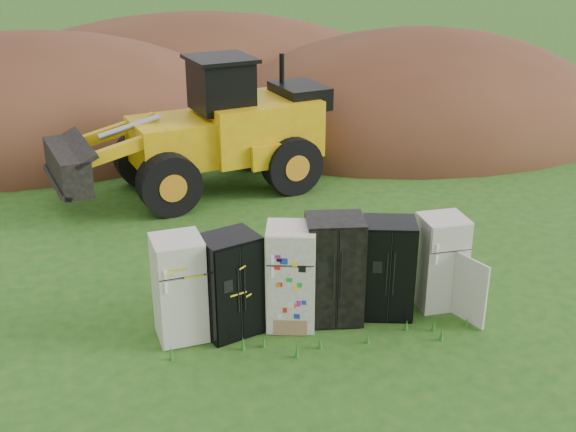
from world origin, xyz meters
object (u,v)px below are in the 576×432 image
fridge_black_side (230,285)px  fridge_dark_mid (334,269)px  wheel_loader (190,128)px  fridge_sticker (291,276)px  fridge_black_right (388,268)px  fridge_open_door (440,262)px  fridge_leftmost (179,288)px

fridge_black_side → fridge_dark_mid: fridge_dark_mid is taller
fridge_dark_mid → wheel_loader: wheel_loader is taller
fridge_sticker → fridge_black_side: bearing=-165.0°
fridge_black_right → fridge_sticker: bearing=-164.9°
fridge_open_door → fridge_black_side: bearing=-179.5°
fridge_leftmost → fridge_open_door: bearing=-6.0°
fridge_dark_mid → fridge_open_door: fridge_dark_mid is taller
fridge_open_door → fridge_dark_mid: bearing=-179.1°
fridge_leftmost → fridge_black_side: 0.86m
fridge_leftmost → fridge_open_door: fridge_leftmost is taller
fridge_leftmost → fridge_black_right: 3.72m
fridge_leftmost → fridge_black_side: bearing=-9.1°
fridge_dark_mid → fridge_open_door: 2.05m
wheel_loader → fridge_open_door: bearing=-74.2°
fridge_sticker → fridge_dark_mid: 0.79m
fridge_sticker → fridge_open_door: size_ratio=1.07×
fridge_sticker → fridge_dark_mid: size_ratio=0.96×
fridge_leftmost → wheel_loader: bearing=75.9°
fridge_dark_mid → wheel_loader: bearing=113.2°
fridge_black_side → fridge_black_right: fridge_black_side is taller
fridge_black_side → fridge_open_door: fridge_black_side is taller
fridge_leftmost → wheel_loader: wheel_loader is taller
fridge_sticker → fridge_open_door: 2.83m
fridge_sticker → fridge_black_right: (1.78, -0.02, -0.03)m
fridge_black_side → wheel_loader: bearing=69.8°
fridge_black_side → fridge_black_right: (2.86, -0.03, -0.00)m
fridge_sticker → wheel_loader: (-0.97, 6.97, 0.80)m
fridge_black_right → wheel_loader: wheel_loader is taller
fridge_sticker → wheel_loader: 7.08m
fridge_sticker → wheel_loader: bearing=113.2°
fridge_leftmost → fridge_open_door: size_ratio=1.05×
fridge_leftmost → fridge_black_side: fridge_leftmost is taller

